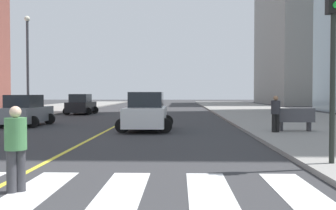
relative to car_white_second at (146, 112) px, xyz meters
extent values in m
cube|color=gray|center=(10.12, 2.72, -0.89)|extent=(10.00, 120.00, 0.15)
cube|color=silver|center=(-1.18, -13.28, -0.96)|extent=(0.90, 4.00, 0.01)
cube|color=silver|center=(0.62, -13.28, -0.96)|extent=(0.90, 4.00, 0.01)
cube|color=silver|center=(2.42, -13.28, -0.96)|extent=(0.90, 4.00, 0.01)
cube|color=silver|center=(4.22, -13.28, -0.96)|extent=(0.90, 4.00, 0.01)
cube|color=yellow|center=(-2.08, 22.72, -0.96)|extent=(0.16, 80.00, 0.01)
cube|color=gray|center=(26.38, 49.85, 12.88)|extent=(18.00, 24.00, 27.68)
cube|color=silver|center=(0.00, -0.07, -0.21)|extent=(2.08, 4.60, 0.99)
cube|color=#1E2328|center=(0.00, 0.21, 0.68)|extent=(1.75, 2.30, 0.83)
cylinder|color=black|center=(-1.06, -1.50, -0.59)|extent=(0.75, 0.24, 0.75)
cylinder|color=black|center=(1.06, -1.50, -0.59)|extent=(0.75, 0.24, 0.75)
cylinder|color=black|center=(-1.06, 1.36, -0.59)|extent=(0.75, 0.24, 0.75)
cylinder|color=black|center=(1.06, 1.36, -0.59)|extent=(0.75, 0.24, 0.75)
cube|color=slate|center=(-7.58, 2.58, -0.27)|extent=(2.06, 4.30, 0.91)
cube|color=#1E2328|center=(-7.58, 2.32, 0.55)|extent=(1.68, 2.17, 0.77)
cylinder|color=black|center=(-6.55, 3.86, -0.62)|extent=(0.69, 0.24, 0.69)
cylinder|color=black|center=(-8.51, 3.92, -0.62)|extent=(0.69, 0.24, 0.69)
cylinder|color=black|center=(-6.64, 1.23, -0.62)|extent=(0.69, 0.24, 0.69)
cylinder|color=black|center=(-8.60, 1.29, -0.62)|extent=(0.69, 0.24, 0.69)
cube|color=black|center=(-7.44, 15.45, -0.27)|extent=(1.99, 4.28, 0.91)
cube|color=#1E2328|center=(-7.44, 15.20, 0.55)|extent=(1.65, 2.15, 0.77)
cylinder|color=black|center=(-6.44, 16.75, -0.62)|extent=(0.69, 0.23, 0.69)
cylinder|color=black|center=(-8.40, 16.78, -0.62)|extent=(0.69, 0.23, 0.69)
cylinder|color=black|center=(-6.48, 14.12, -0.62)|extent=(0.69, 0.23, 0.69)
cylinder|color=black|center=(-8.44, 14.15, -0.62)|extent=(0.69, 0.23, 0.69)
cylinder|color=black|center=(5.85, -10.52, 1.16)|extent=(0.14, 0.14, 3.94)
sphere|color=green|center=(5.85, -10.70, 3.33)|extent=(0.18, 0.18, 0.18)
cube|color=#47474C|center=(7.45, -1.68, -0.33)|extent=(1.81, 0.59, 0.08)
cube|color=#47474C|center=(7.45, -1.92, 0.01)|extent=(1.80, 0.09, 0.60)
cube|color=#2D2D33|center=(6.78, -1.67, -0.59)|extent=(0.11, 0.48, 0.44)
cube|color=#2D2D33|center=(8.13, -1.69, -0.59)|extent=(0.11, 0.48, 0.44)
cylinder|color=#38383D|center=(-1.58, -13.27, -0.53)|extent=(0.20, 0.20, 0.87)
cylinder|color=#38383D|center=(-1.44, -13.15, -0.53)|extent=(0.20, 0.20, 0.87)
cylinder|color=#47844C|center=(-1.51, -13.21, 0.23)|extent=(0.43, 0.43, 0.65)
sphere|color=beige|center=(-1.51, -13.21, 0.67)|extent=(0.24, 0.24, 0.24)
cylinder|color=black|center=(6.28, -2.32, -0.38)|extent=(0.20, 0.20, 0.86)
cylinder|color=black|center=(6.45, -2.28, -0.38)|extent=(0.20, 0.20, 0.86)
cylinder|color=#2D2D33|center=(6.36, -2.30, 0.37)|extent=(0.43, 0.43, 0.64)
sphere|color=#936B4C|center=(6.36, -2.30, 0.81)|extent=(0.23, 0.23, 0.23)
cylinder|color=#38383D|center=(-10.34, 9.98, 2.99)|extent=(0.20, 0.20, 7.61)
sphere|color=silver|center=(-10.34, 9.98, 6.95)|extent=(0.44, 0.44, 0.44)
camera|label=1|loc=(1.81, -21.01, 1.06)|focal=41.92mm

